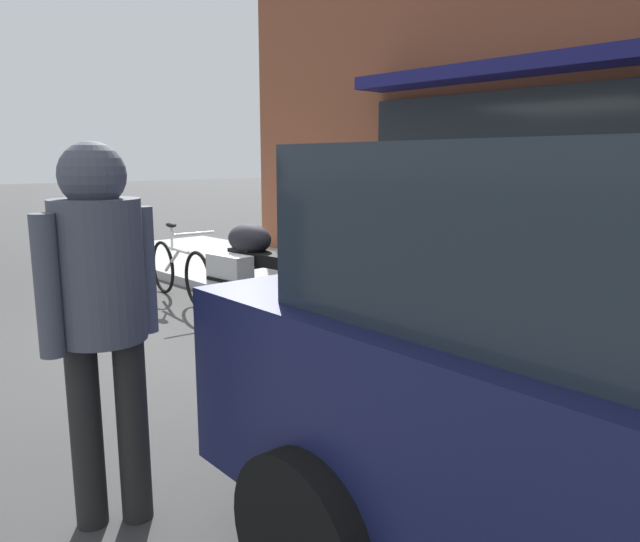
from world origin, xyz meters
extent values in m
plane|color=#393939|center=(0.00, 0.00, 0.00)|extent=(80.00, 80.00, 0.00)
torus|color=black|center=(1.33, 0.44, 0.32)|extent=(0.64, 0.14, 0.63)
cylinder|color=silver|center=(1.33, 0.44, 0.32)|extent=(0.16, 0.07, 0.16)
torus|color=black|center=(-0.13, 0.32, 0.32)|extent=(0.64, 0.14, 0.63)
cylinder|color=silver|center=(-0.13, 0.32, 0.32)|extent=(0.16, 0.07, 0.16)
cube|color=silver|center=(0.55, 0.38, 0.37)|extent=(0.46, 0.34, 0.32)
cylinder|color=silver|center=(0.60, 0.38, 0.54)|extent=(0.95, 0.14, 0.06)
ellipsoid|color=black|center=(0.80, 0.40, 0.84)|extent=(0.54, 0.32, 0.26)
cube|color=black|center=(0.38, 0.36, 0.78)|extent=(0.62, 0.29, 0.11)
cube|color=black|center=(0.05, 0.34, 0.76)|extent=(0.30, 0.24, 0.18)
cylinder|color=silver|center=(1.33, 0.44, 0.64)|extent=(0.35, 0.10, 0.67)
cylinder|color=black|center=(1.21, 0.43, 1.04)|extent=(0.09, 0.62, 0.04)
cube|color=silver|center=(1.29, 0.44, 1.22)|extent=(0.18, 0.33, 0.35)
sphere|color=#EAEACC|center=(1.37, 0.44, 0.90)|extent=(0.14, 0.14, 0.14)
cube|color=#ABABAB|center=(0.12, 0.10, 0.60)|extent=(0.45, 0.24, 0.44)
cube|color=black|center=(0.12, -0.01, 0.60)|extent=(0.37, 0.05, 0.03)
ellipsoid|color=black|center=(0.10, 0.34, 0.94)|extent=(0.50, 0.36, 0.28)
torus|color=black|center=(-1.18, 0.54, 0.33)|extent=(0.66, 0.11, 0.66)
torus|color=black|center=(-2.19, 0.65, 0.33)|extent=(0.66, 0.11, 0.66)
cylinder|color=silver|center=(-1.68, 0.60, 0.61)|extent=(0.56, 0.10, 0.04)
cylinder|color=silver|center=(-1.88, 0.62, 0.45)|extent=(0.44, 0.08, 0.32)
cylinder|color=silver|center=(-1.86, 0.62, 0.73)|extent=(0.03, 0.03, 0.30)
ellipsoid|color=black|center=(-1.86, 0.62, 0.89)|extent=(0.23, 0.12, 0.06)
cylinder|color=silver|center=(-1.23, 0.55, 0.85)|extent=(0.08, 0.48, 0.03)
cylinder|color=black|center=(3.18, 0.28, 0.33)|extent=(0.67, 0.24, 0.66)
cylinder|color=black|center=(3.12, -1.61, 0.33)|extent=(0.67, 0.24, 0.66)
cylinder|color=black|center=(2.00, -1.96, 0.44)|extent=(0.14, 0.14, 0.88)
cylinder|color=black|center=(2.10, -1.79, 0.44)|extent=(0.14, 0.14, 0.88)
cylinder|color=#474C5B|center=(2.05, -1.88, 1.19)|extent=(0.43, 0.43, 0.62)
sphere|color=#474C5B|center=(2.05, -1.88, 1.59)|extent=(0.28, 0.28, 0.28)
sphere|color=tan|center=(1.99, -1.88, 1.59)|extent=(0.17, 0.17, 0.17)
cylinder|color=#474C5B|center=(2.08, -2.10, 1.15)|extent=(0.10, 0.10, 0.59)
cylinder|color=#474C5B|center=(2.02, -1.65, 1.15)|extent=(0.10, 0.10, 0.59)
cube|color=#1E511E|center=(-1.18, 2.21, 0.56)|extent=(0.55, 0.18, 0.88)
cube|color=#1E511E|center=(-1.18, 2.43, 0.56)|extent=(0.55, 0.18, 0.88)
camera|label=1|loc=(4.55, -2.89, 1.66)|focal=33.50mm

